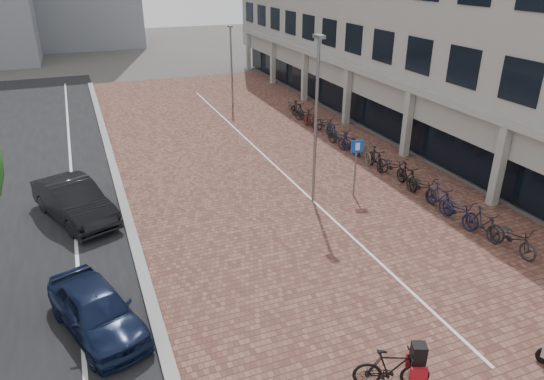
{
  "coord_description": "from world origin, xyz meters",
  "views": [
    {
      "loc": [
        -6.11,
        -9.41,
        8.94
      ],
      "look_at": [
        0.0,
        6.0,
        1.3
      ],
      "focal_mm": 32.6,
      "sensor_mm": 36.0,
      "label": 1
    }
  ],
  "objects_px": {
    "car_navy": "(96,310)",
    "car_dark": "(74,201)",
    "parking_sign": "(356,159)",
    "hero_bike": "(392,368)"
  },
  "relations": [
    {
      "from": "car_dark",
      "to": "car_navy",
      "type": "bearing_deg",
      "value": -108.82
    },
    {
      "from": "car_dark",
      "to": "parking_sign",
      "type": "bearing_deg",
      "value": -32.62
    },
    {
      "from": "car_navy",
      "to": "car_dark",
      "type": "xyz_separation_m",
      "value": [
        -0.34,
        6.95,
        0.09
      ]
    },
    {
      "from": "parking_sign",
      "to": "car_navy",
      "type": "bearing_deg",
      "value": -146.17
    },
    {
      "from": "car_navy",
      "to": "parking_sign",
      "type": "relative_size",
      "value": 1.58
    },
    {
      "from": "car_navy",
      "to": "car_dark",
      "type": "distance_m",
      "value": 6.96
    },
    {
      "from": "car_navy",
      "to": "parking_sign",
      "type": "height_order",
      "value": "parking_sign"
    },
    {
      "from": "car_navy",
      "to": "hero_bike",
      "type": "bearing_deg",
      "value": -55.28
    },
    {
      "from": "car_navy",
      "to": "car_dark",
      "type": "height_order",
      "value": "car_dark"
    },
    {
      "from": "parking_sign",
      "to": "car_dark",
      "type": "bearing_deg",
      "value": 178.31
    }
  ]
}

